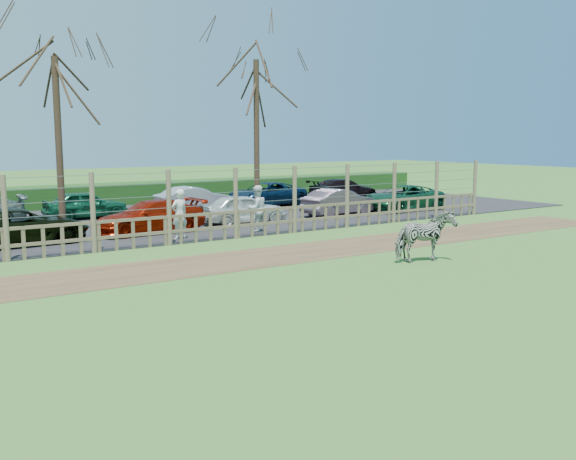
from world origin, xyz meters
TOP-DOWN VIEW (x-y plane):
  - ground at (0.00, 0.00)m, footprint 120.00×120.00m
  - dirt_strip at (0.00, 4.50)m, footprint 34.00×2.80m
  - asphalt at (0.00, 14.50)m, footprint 44.00×13.00m
  - hedge at (0.00, 21.50)m, footprint 46.00×2.00m
  - fence at (0.00, 8.00)m, footprint 30.16×0.16m
  - tree_mid at (-2.00, 13.50)m, footprint 4.80×4.80m
  - tree_right at (7.00, 14.00)m, footprint 4.80×4.80m
  - zebra at (4.90, 1.30)m, footprint 1.85×1.06m
  - visitor_a at (0.74, 8.83)m, footprint 0.70×0.54m
  - visitor_b at (3.85, 8.80)m, footprint 0.88×0.71m
  - crow at (8.88, 5.88)m, footprint 0.29×0.21m
  - car_2 at (-4.07, 10.69)m, footprint 4.48×2.37m
  - car_3 at (0.42, 10.74)m, footprint 4.23×1.92m
  - car_4 at (4.56, 11.03)m, footprint 3.68×1.87m
  - car_5 at (9.48, 11.03)m, footprint 3.77×1.72m
  - car_6 at (13.26, 10.84)m, footprint 4.37×2.11m
  - car_10 at (-0.30, 16.27)m, footprint 3.53×1.44m
  - car_11 at (4.63, 15.79)m, footprint 3.67×1.35m
  - car_12 at (8.83, 16.17)m, footprint 4.51×2.46m
  - car_13 at (13.83, 16.06)m, footprint 4.14×1.70m

SIDE VIEW (x-z plane):
  - ground at x=0.00m, z-range 0.00..0.00m
  - dirt_strip at x=0.00m, z-range 0.00..0.01m
  - asphalt at x=0.00m, z-range 0.00..0.04m
  - crow at x=8.88m, z-range 0.00..0.23m
  - hedge at x=0.00m, z-range 0.00..1.10m
  - car_2 at x=-4.07m, z-range 0.04..1.24m
  - car_3 at x=0.42m, z-range 0.04..1.24m
  - car_4 at x=4.56m, z-range 0.04..1.24m
  - car_5 at x=9.48m, z-range 0.04..1.24m
  - car_6 at x=13.26m, z-range 0.04..1.24m
  - car_10 at x=-0.30m, z-range 0.04..1.24m
  - car_11 at x=4.63m, z-range 0.04..1.24m
  - car_12 at x=8.83m, z-range 0.04..1.24m
  - car_13 at x=13.83m, z-range 0.04..1.24m
  - zebra at x=4.90m, z-range 0.00..1.47m
  - fence at x=0.00m, z-range -0.45..2.05m
  - visitor_a at x=0.74m, z-range 0.04..1.76m
  - visitor_b at x=3.85m, z-range 0.04..1.76m
  - tree_mid at x=-2.00m, z-range 1.45..8.28m
  - tree_right at x=7.00m, z-range 1.57..8.92m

